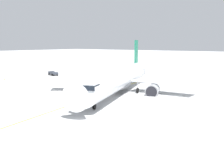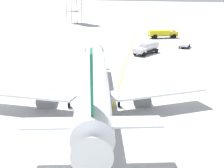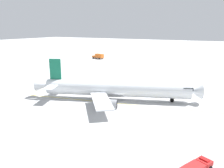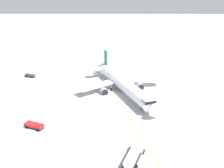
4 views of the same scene
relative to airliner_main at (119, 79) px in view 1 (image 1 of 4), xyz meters
name	(u,v)px [view 1 (image 1 of 4)]	position (x,y,z in m)	size (l,w,h in m)	color
ground_plane	(108,95)	(-1.03, -2.30, -2.88)	(600.00, 600.00, 0.00)	#B2B2B2
airliner_main	(119,79)	(0.00, 0.00, 0.00)	(29.29, 42.84, 11.21)	silver
baggage_truck_truck	(53,73)	(-36.25, 14.57, -2.17)	(4.45, 2.88, 1.22)	#232326
taxiway_centreline	(102,94)	(-2.34, -2.56, -2.88)	(36.24, 159.24, 0.01)	yellow
safety_cone_near	(4,79)	(-39.07, -0.75, -2.61)	(0.36, 0.36, 0.55)	orange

